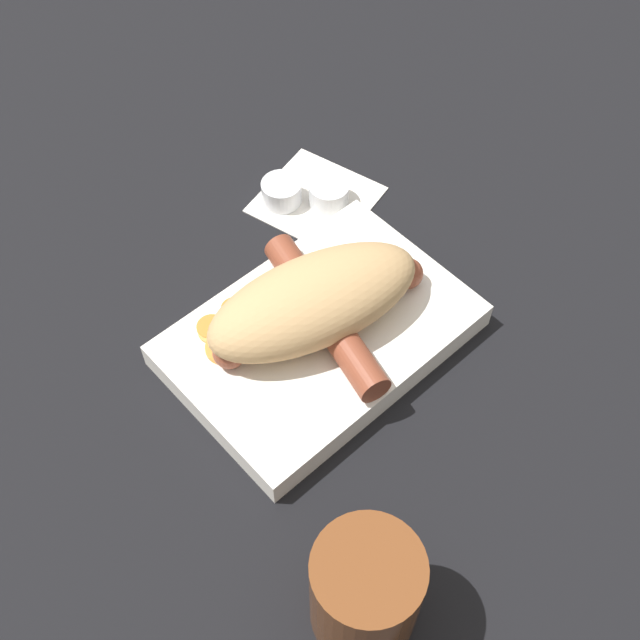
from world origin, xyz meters
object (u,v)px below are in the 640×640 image
Objects in this scene: condiment_cup_near at (329,195)px; drink_glass at (365,592)px; food_tray at (320,335)px; sausage at (322,312)px; condiment_cup_far at (282,194)px; bread_roll at (315,300)px.

condiment_cup_near is 0.41× the size of drink_glass.
food_tray is 0.03m from sausage.
condiment_cup_far is 0.43m from drink_glass.
condiment_cup_near is 0.05m from condiment_cup_far.
food_tray is 6.30× the size of condiment_cup_far.
food_tray is 6.30× the size of condiment_cup_near.
drink_glass reaches higher than bread_roll.
sausage is at bearing 61.07° from condiment_cup_far.
condiment_cup_far is at bearing -118.93° from sausage.
bread_roll reaches higher than sausage.
bread_roll is at bearing 43.08° from condiment_cup_near.
food_tray is 0.18m from condiment_cup_far.
bread_roll is at bearing -42.88° from sausage.
food_tray is at bearing 35.25° from sausage.
sausage is at bearing -144.75° from food_tray.
sausage is 4.86× the size of condiment_cup_near.
sausage is at bearing 137.12° from bread_roll.
sausage is at bearing 45.02° from condiment_cup_near.
drink_glass is at bearing 55.12° from food_tray.
condiment_cup_near is 1.00× the size of condiment_cup_far.
sausage is (-0.00, 0.00, -0.02)m from bread_roll.
condiment_cup_near and condiment_cup_far have the same top height.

